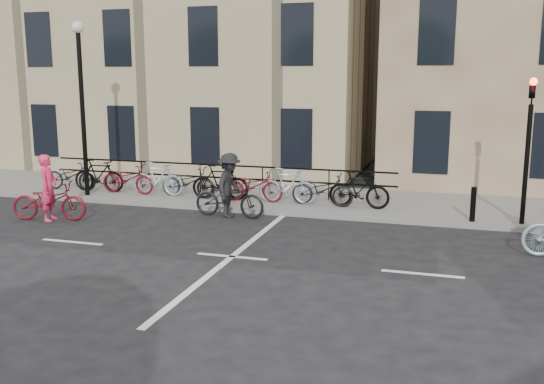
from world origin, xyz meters
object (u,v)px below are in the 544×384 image
(traffic_light, at_px, (529,133))
(lamp_post, at_px, (81,87))
(cyclist_pink, at_px, (49,198))
(cyclist_dark, at_px, (229,192))

(traffic_light, distance_m, lamp_post, 12.74)
(lamp_post, distance_m, cyclist_pink, 3.98)
(traffic_light, relative_size, cyclist_dark, 1.94)
(lamp_post, xyz_separation_m, cyclist_pink, (0.62, -2.68, -2.87))
(cyclist_dark, bearing_deg, traffic_light, -82.04)
(cyclist_pink, bearing_deg, lamp_post, -1.06)
(lamp_post, relative_size, cyclist_pink, 2.49)
(cyclist_pink, distance_m, cyclist_dark, 4.84)
(lamp_post, height_order, cyclist_dark, lamp_post)
(lamp_post, height_order, cyclist_pink, lamp_post)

